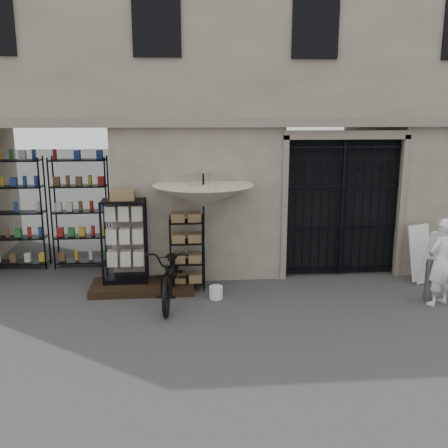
{
  "coord_description": "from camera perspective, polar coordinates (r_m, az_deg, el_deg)",
  "views": [
    {
      "loc": [
        -1.64,
        -7.89,
        3.47
      ],
      "look_at": [
        -0.8,
        1.4,
        1.35
      ],
      "focal_mm": 40.0,
      "sensor_mm": 36.0,
      "label": 1
    }
  ],
  "objects": [
    {
      "name": "market_umbrella",
      "position": [
        9.58,
        -2.37,
        3.93
      ],
      "size": [
        2.11,
        2.13,
        2.77
      ],
      "rotation": [
        0.0,
        0.0,
        -0.28
      ],
      "color": "black",
      "rests_on": "ground"
    },
    {
      "name": "white_bucket",
      "position": [
        9.51,
        -0.92,
        -7.82
      ],
      "size": [
        0.31,
        0.31,
        0.24
      ],
      "primitive_type": "cylinder",
      "rotation": [
        0.0,
        0.0,
        0.27
      ],
      "color": "silver",
      "rests_on": "ground"
    },
    {
      "name": "step_platform",
      "position": [
        10.06,
        -9.26,
        -7.09
      ],
      "size": [
        2.0,
        0.9,
        0.15
      ],
      "primitive_type": "cube",
      "color": "black",
      "rests_on": "ground"
    },
    {
      "name": "shopkeeper",
      "position": [
        10.08,
        23.11,
        -8.41
      ],
      "size": [
        1.25,
        1.71,
        0.39
      ],
      "primitive_type": "imported",
      "rotation": [
        0.0,
        0.0,
        3.61
      ],
      "color": "white",
      "rests_on": "ground"
    },
    {
      "name": "main_building",
      "position": [
        12.05,
        2.81,
        17.69
      ],
      "size": [
        14.0,
        4.0,
        9.0
      ],
      "primitive_type": "cube",
      "color": "gray",
      "rests_on": "ground"
    },
    {
      "name": "ground",
      "position": [
        8.78,
        6.14,
        -10.57
      ],
      "size": [
        80.0,
        80.0,
        0.0
      ],
      "primitive_type": "plane",
      "color": "black",
      "rests_on": "ground"
    },
    {
      "name": "steel_bollard",
      "position": [
        10.1,
        22.36,
        -5.93
      ],
      "size": [
        0.19,
        0.19,
        0.79
      ],
      "primitive_type": "cylinder",
      "rotation": [
        0.0,
        0.0,
        -0.36
      ],
      "color": "slate",
      "rests_on": "ground"
    },
    {
      "name": "bicycle",
      "position": [
        9.44,
        -5.98,
        -8.83
      ],
      "size": [
        0.83,
        1.17,
        2.11
      ],
      "primitive_type": "imported",
      "rotation": [
        0.0,
        0.0,
        -0.09
      ],
      "color": "black",
      "rests_on": "ground"
    },
    {
      "name": "display_cabinet",
      "position": [
        10.02,
        -11.24,
        -2.38
      ],
      "size": [
        0.95,
        0.76,
        1.78
      ],
      "rotation": [
        0.0,
        0.0,
        0.37
      ],
      "color": "black",
      "rests_on": "step_platform"
    },
    {
      "name": "iron_gate",
      "position": [
        10.9,
        13.06,
        2.05
      ],
      "size": [
        2.5,
        0.21,
        3.0
      ],
      "color": "black",
      "rests_on": "ground"
    },
    {
      "name": "wire_rack",
      "position": [
        9.87,
        -4.28,
        -3.44
      ],
      "size": [
        0.66,
        0.49,
        1.46
      ],
      "rotation": [
        0.0,
        0.0,
        -0.05
      ],
      "color": "black",
      "rests_on": "ground"
    },
    {
      "name": "shop_shelving",
      "position": [
        11.78,
        -19.38,
        1.2
      ],
      "size": [
        2.7,
        0.5,
        2.5
      ],
      "primitive_type": "cube",
      "color": "black",
      "rests_on": "ground"
    },
    {
      "name": "easel_sign",
      "position": [
        11.03,
        22.2,
        -3.28
      ],
      "size": [
        0.73,
        0.78,
        1.15
      ],
      "rotation": [
        0.0,
        0.0,
        0.35
      ],
      "color": "silver",
      "rests_on": "ground"
    },
    {
      "name": "shop_recess",
      "position": [
        11.24,
        -19.83,
        1.94
      ],
      "size": [
        3.0,
        1.7,
        3.0
      ],
      "primitive_type": "cube",
      "color": "black",
      "rests_on": "ground"
    }
  ]
}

